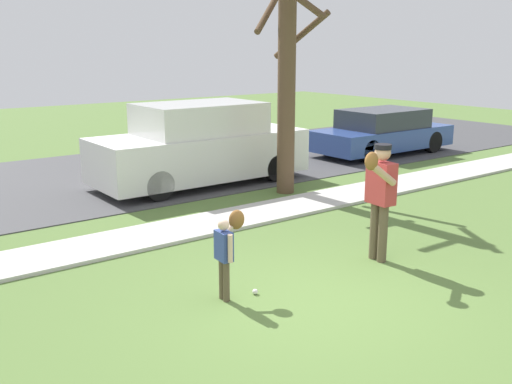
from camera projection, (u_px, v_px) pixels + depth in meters
The scene contains 9 objects.
ground_plane at pixel (175, 234), 10.12m from camera, with size 48.00×48.00×0.00m, color #567538.
sidewalk_strip at pixel (172, 231), 10.19m from camera, with size 36.00×1.20×0.06m, color beige.
road_surface at pixel (70, 181), 14.09m from camera, with size 36.00×6.80×0.02m, color #424244.
person_adult at pixel (380, 190), 8.61m from camera, with size 0.74×0.63×1.77m.
person_child at pixel (227, 245), 7.40m from camera, with size 0.49×0.41×1.11m.
baseball at pixel (255, 292), 7.65m from camera, with size 0.07×0.07×0.07m, color white.
street_tree_near at pixel (287, 65), 12.39m from camera, with size 1.85×1.88×5.21m.
parked_van_white at pixel (200, 146), 13.63m from camera, with size 5.00×1.95×1.88m.
parked_wagon_blue at pixel (382, 132), 17.55m from camera, with size 4.50×1.80×1.33m.
Camera 1 is at (-4.65, -5.07, 3.14)m, focal length 41.27 mm.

